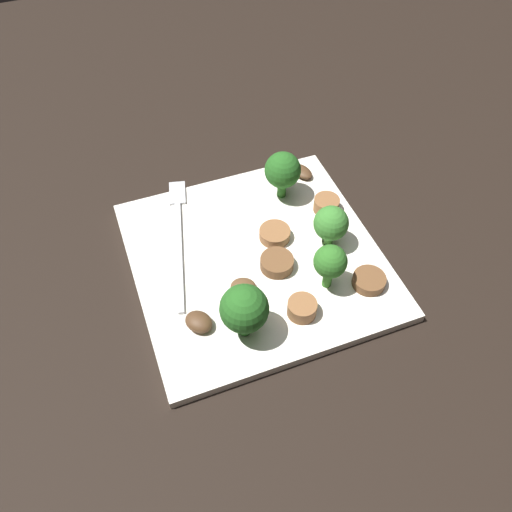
{
  "coord_description": "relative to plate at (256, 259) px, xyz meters",
  "views": [
    {
      "loc": [
        -0.31,
        0.12,
        0.42
      ],
      "look_at": [
        0.0,
        0.0,
        0.01
      ],
      "focal_mm": 36.12,
      "sensor_mm": 36.0,
      "label": 1
    }
  ],
  "objects": [
    {
      "name": "broccoli_floret_3",
      "position": [
        -0.01,
        -0.08,
        0.03
      ],
      "size": [
        0.04,
        0.04,
        0.05
      ],
      "color": "#408630",
      "rests_on": "plate"
    },
    {
      "name": "mushroom_2",
      "position": [
        -0.03,
        0.03,
        0.01
      ],
      "size": [
        0.03,
        0.03,
        0.01
      ],
      "primitive_type": "ellipsoid",
      "rotation": [
        0.0,
        0.0,
        4.31
      ],
      "color": "brown",
      "rests_on": "plate"
    },
    {
      "name": "broccoli_floret_2",
      "position": [
        0.07,
        -0.06,
        0.04
      ],
      "size": [
        0.04,
        0.04,
        0.06
      ],
      "color": "#296420",
      "rests_on": "plate"
    },
    {
      "name": "broccoli_floret_1",
      "position": [
        -0.08,
        0.04,
        0.04
      ],
      "size": [
        0.04,
        0.04,
        0.06
      ],
      "color": "#296420",
      "rests_on": "plate"
    },
    {
      "name": "fork",
      "position": [
        0.06,
        0.07,
        0.01
      ],
      "size": [
        0.18,
        0.05,
        0.0
      ],
      "rotation": [
        0.0,
        0.0,
        -0.24
      ],
      "color": "silver",
      "rests_on": "plate"
    },
    {
      "name": "sausage_slice_2",
      "position": [
        -0.02,
        -0.01,
        0.01
      ],
      "size": [
        0.04,
        0.04,
        0.01
      ],
      "primitive_type": "cylinder",
      "rotation": [
        0.0,
        0.0,
        1.27
      ],
      "color": "brown",
      "rests_on": "plate"
    },
    {
      "name": "ground_plane",
      "position": [
        0.0,
        0.0,
        -0.01
      ],
      "size": [
        1.4,
        1.4,
        0.0
      ],
      "primitive_type": "plane",
      "color": "black"
    },
    {
      "name": "broccoli_floret_0",
      "position": [
        -0.06,
        -0.05,
        0.04
      ],
      "size": [
        0.03,
        0.03,
        0.05
      ],
      "color": "#347525",
      "rests_on": "plate"
    },
    {
      "name": "mushroom_1",
      "position": [
        -0.06,
        0.08,
        0.01
      ],
      "size": [
        0.03,
        0.03,
        0.01
      ],
      "primitive_type": "ellipsoid",
      "rotation": [
        0.0,
        0.0,
        0.61
      ],
      "color": "#4C331E",
      "rests_on": "plate"
    },
    {
      "name": "sausage_slice_4",
      "position": [
        -0.08,
        -0.02,
        0.01
      ],
      "size": [
        0.04,
        0.04,
        0.02
      ],
      "primitive_type": "cylinder",
      "rotation": [
        0.0,
        0.0,
        2.58
      ],
      "color": "brown",
      "rests_on": "plate"
    },
    {
      "name": "sausage_slice_3",
      "position": [
        0.03,
        -0.1,
        0.01
      ],
      "size": [
        0.03,
        0.03,
        0.02
      ],
      "primitive_type": "cylinder",
      "rotation": [
        0.0,
        0.0,
        0.15
      ],
      "color": "brown",
      "rests_on": "plate"
    },
    {
      "name": "mushroom_0",
      "position": [
        0.1,
        -0.09,
        0.01
      ],
      "size": [
        0.03,
        0.03,
        0.01
      ],
      "primitive_type": "ellipsoid",
      "rotation": [
        0.0,
        0.0,
        3.46
      ],
      "color": "#4C331E",
      "rests_on": "plate"
    },
    {
      "name": "sausage_slice_0",
      "position": [
        0.02,
        -0.03,
        0.01
      ],
      "size": [
        0.04,
        0.04,
        0.01
      ],
      "primitive_type": "cylinder",
      "rotation": [
        0.0,
        0.0,
        2.8
      ],
      "color": "brown",
      "rests_on": "plate"
    },
    {
      "name": "sausage_slice_1",
      "position": [
        -0.07,
        -0.09,
        0.01
      ],
      "size": [
        0.04,
        0.04,
        0.01
      ],
      "primitive_type": "cylinder",
      "rotation": [
        0.0,
        0.0,
        0.2
      ],
      "color": "brown",
      "rests_on": "plate"
    },
    {
      "name": "plate",
      "position": [
        0.0,
        0.0,
        0.0
      ],
      "size": [
        0.25,
        0.25,
        0.01
      ],
      "primitive_type": "cube",
      "color": "white",
      "rests_on": "ground_plane"
    }
  ]
}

